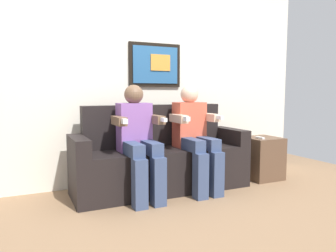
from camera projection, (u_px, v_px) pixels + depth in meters
ground_plane at (174, 198)px, 3.15m from camera, size 5.54×5.54×0.00m
back_wall_assembly at (146, 69)px, 3.70m from camera, size 4.26×0.10×2.60m
couch at (161, 161)px, 3.41m from camera, size 1.86×0.58×0.90m
person_on_left at (138, 137)px, 3.09m from camera, size 0.46×0.56×1.11m
person_on_right at (195, 134)px, 3.36m from camera, size 0.46×0.56×1.11m
side_table_right at (262, 158)px, 3.85m from camera, size 0.40×0.40×0.50m
spare_remote_on_table at (260, 138)px, 3.73m from camera, size 0.04×0.13×0.02m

